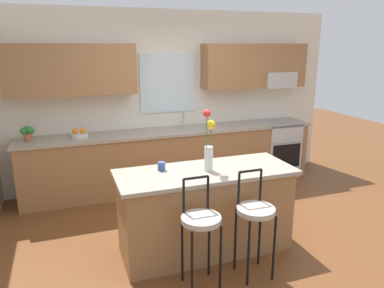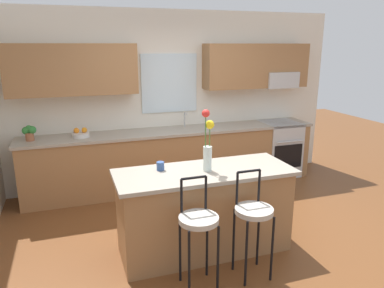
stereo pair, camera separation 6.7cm
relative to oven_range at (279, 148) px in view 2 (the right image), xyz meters
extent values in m
plane|color=brown|center=(-1.84, -1.68, -0.46)|extent=(14.00, 14.00, 0.00)
cube|color=silver|center=(-1.84, 0.38, 0.89)|extent=(5.60, 0.12, 2.70)
cube|color=#996B42|center=(-3.26, 0.15, 1.39)|extent=(1.76, 0.34, 0.70)
cube|color=#996B42|center=(-0.42, 0.15, 1.39)|extent=(1.76, 0.34, 0.70)
cube|color=silver|center=(-1.84, 0.31, 1.14)|extent=(0.89, 0.03, 0.90)
cube|color=#B7BABC|center=(0.00, 0.12, 1.16)|extent=(0.56, 0.36, 0.26)
cube|color=#996B42|center=(-1.84, 0.02, -0.02)|extent=(4.50, 0.60, 0.88)
cube|color=#9E9384|center=(-1.84, 0.02, 0.44)|extent=(4.56, 0.64, 0.04)
cube|color=#B7BABC|center=(-1.64, 0.02, 0.39)|extent=(0.54, 0.38, 0.11)
cylinder|color=#B7BABC|center=(-1.64, 0.18, 0.57)|extent=(0.02, 0.02, 0.22)
cylinder|color=#B7BABC|center=(-1.64, 0.12, 0.68)|extent=(0.02, 0.12, 0.02)
cube|color=#B7BABC|center=(0.00, 0.00, 0.00)|extent=(0.60, 0.60, 0.92)
cube|color=black|center=(0.00, -0.29, -0.06)|extent=(0.52, 0.02, 0.40)
cylinder|color=#B7BABC|center=(0.00, -0.33, 0.20)|extent=(0.50, 0.02, 0.02)
cube|color=#996B42|center=(-2.07, -1.88, -0.02)|extent=(1.79, 0.65, 0.88)
cube|color=#9E9384|center=(-2.07, -1.88, 0.44)|extent=(1.87, 0.73, 0.04)
cylinder|color=black|center=(-2.48, -2.59, -0.13)|extent=(0.02, 0.02, 0.66)
cylinder|color=black|center=(-2.21, -2.59, -0.13)|extent=(0.02, 0.02, 0.66)
cylinder|color=black|center=(-2.48, -2.32, -0.13)|extent=(0.02, 0.02, 0.66)
cylinder|color=black|center=(-2.21, -2.32, -0.13)|extent=(0.02, 0.02, 0.66)
cylinder|color=#B2ADA3|center=(-2.35, -2.46, 0.23)|extent=(0.36, 0.36, 0.05)
cylinder|color=black|center=(-2.46, -2.32, 0.41)|extent=(0.02, 0.02, 0.32)
cylinder|color=black|center=(-2.23, -2.32, 0.41)|extent=(0.02, 0.02, 0.32)
cylinder|color=black|center=(-2.35, -2.32, 0.57)|extent=(0.23, 0.02, 0.02)
cylinder|color=black|center=(-1.93, -2.59, -0.13)|extent=(0.02, 0.02, 0.66)
cylinder|color=black|center=(-1.66, -2.59, -0.13)|extent=(0.02, 0.02, 0.66)
cylinder|color=black|center=(-1.93, -2.32, -0.13)|extent=(0.02, 0.02, 0.66)
cylinder|color=black|center=(-1.66, -2.32, -0.13)|extent=(0.02, 0.02, 0.66)
cylinder|color=#B2ADA3|center=(-1.80, -2.46, 0.23)|extent=(0.36, 0.36, 0.05)
cylinder|color=black|center=(-1.91, -2.32, 0.41)|extent=(0.02, 0.02, 0.32)
cylinder|color=black|center=(-1.68, -2.32, 0.41)|extent=(0.02, 0.02, 0.32)
cylinder|color=black|center=(-1.80, -2.32, 0.57)|extent=(0.23, 0.02, 0.02)
cylinder|color=silver|center=(-2.05, -1.89, 0.59)|extent=(0.09, 0.09, 0.26)
cylinder|color=#3D722D|center=(-2.03, -1.89, 0.74)|extent=(0.01, 0.01, 0.41)
sphere|color=yellow|center=(-2.03, -1.89, 0.95)|extent=(0.09, 0.09, 0.09)
cylinder|color=#3D722D|center=(-2.08, -1.90, 0.80)|extent=(0.01, 0.01, 0.53)
sphere|color=red|center=(-2.08, -1.90, 1.07)|extent=(0.08, 0.08, 0.08)
cylinder|color=#33518C|center=(-2.51, -1.72, 0.51)|extent=(0.08, 0.08, 0.09)
cylinder|color=silver|center=(-3.23, 0.02, 0.49)|extent=(0.24, 0.24, 0.06)
sphere|color=orange|center=(-3.18, 0.02, 0.56)|extent=(0.08, 0.08, 0.08)
sphere|color=orange|center=(-3.28, 0.02, 0.56)|extent=(0.08, 0.08, 0.08)
cylinder|color=#9E5B3D|center=(-3.89, 0.02, 0.52)|extent=(0.11, 0.11, 0.11)
sphere|color=#2D7A33|center=(-3.89, 0.02, 0.63)|extent=(0.09, 0.09, 0.09)
sphere|color=#2D7A33|center=(-3.93, 0.03, 0.60)|extent=(0.11, 0.11, 0.11)
sphere|color=#2D7A33|center=(-3.85, 0.01, 0.61)|extent=(0.11, 0.11, 0.11)
camera|label=1|loc=(-3.41, -5.21, 1.72)|focal=34.14mm
camera|label=2|loc=(-3.35, -5.23, 1.72)|focal=34.14mm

